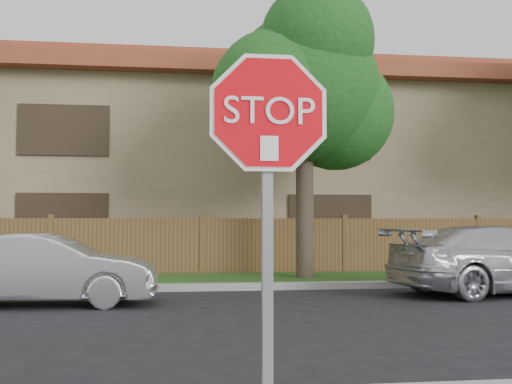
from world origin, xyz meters
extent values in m
cube|color=gray|center=(0.00, 8.15, 0.07)|extent=(70.00, 0.30, 0.15)
cube|color=#1E4714|center=(0.00, 9.80, 0.06)|extent=(70.00, 3.00, 0.12)
cube|color=brown|center=(0.00, 11.40, 0.80)|extent=(70.00, 0.12, 1.60)
cube|color=#867853|center=(0.00, 17.00, 3.00)|extent=(34.00, 8.00, 6.00)
cube|color=brown|center=(0.00, 17.00, 6.25)|extent=(35.20, 9.20, 0.50)
cube|color=brown|center=(0.00, 17.00, 6.85)|extent=(33.00, 5.50, 0.70)
cylinder|color=#382B21|center=(2.50, 9.70, 1.96)|extent=(0.44, 0.44, 3.92)
sphere|color=#144416|center=(2.50, 9.70, 4.90)|extent=(3.80, 3.80, 3.80)
sphere|color=#144416|center=(3.40, 10.00, 4.34)|extent=(3.00, 3.00, 3.00)
sphere|color=#144416|center=(1.70, 9.30, 4.62)|extent=(3.20, 3.20, 3.20)
sphere|color=#144416|center=(2.70, 9.10, 5.95)|extent=(2.80, 2.80, 2.80)
cube|color=gray|center=(-0.10, -1.44, 1.25)|extent=(0.07, 0.06, 2.30)
cylinder|color=white|center=(-0.10, -1.50, 2.15)|extent=(1.01, 0.02, 1.01)
cylinder|color=red|center=(-0.10, -1.51, 2.15)|extent=(0.93, 0.02, 0.93)
cube|color=white|center=(-0.10, -1.53, 1.93)|extent=(0.11, 0.00, 0.15)
imported|color=#B6B7BB|center=(-2.98, 6.13, 0.64)|extent=(3.95, 1.49, 1.29)
imported|color=silver|center=(6.05, 6.70, 0.71)|extent=(5.14, 2.77, 1.41)
camera|label=1|loc=(-0.63, -5.05, 1.49)|focal=42.00mm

